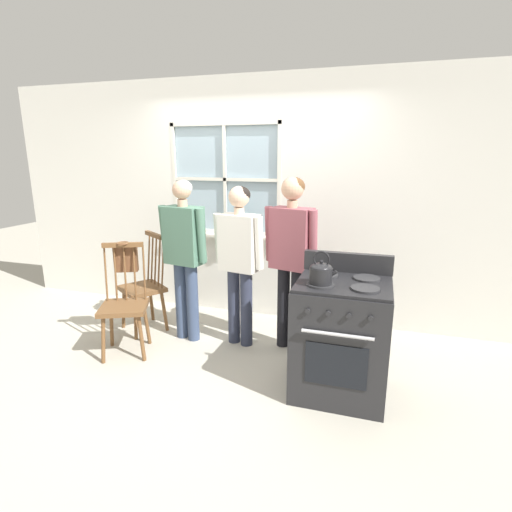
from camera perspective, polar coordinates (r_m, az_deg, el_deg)
ground_plane at (r=3.73m, az=-6.43°, el=-15.79°), size 16.00×16.00×0.00m
wall_back at (r=4.56m, az=0.54°, el=7.60°), size 6.40×0.16×2.70m
chair_by_window at (r=4.00m, az=-18.30°, el=-6.80°), size 0.55×0.54×1.06m
chair_near_wall at (r=4.47m, az=-15.66°, el=-4.39°), size 0.57×0.57×1.06m
person_elderly_left at (r=4.01m, az=-10.20°, el=1.19°), size 0.54×0.27×1.63m
person_teen_center at (r=3.84m, az=-2.37°, el=0.55°), size 0.53×0.27×1.58m
person_adult_right at (r=3.75m, az=5.06°, el=1.17°), size 0.54×0.30×1.67m
stove at (r=3.27m, az=12.04°, el=-11.19°), size 0.71×0.68×1.08m
kettle at (r=2.97m, az=9.26°, el=-2.32°), size 0.21×0.17×0.25m
potted_plant at (r=4.61m, az=-2.96°, el=3.88°), size 0.16×0.16×0.32m
handbag at (r=4.10m, az=-18.11°, el=-0.24°), size 0.24×0.24×0.31m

